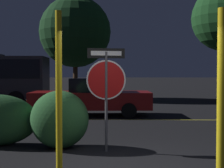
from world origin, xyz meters
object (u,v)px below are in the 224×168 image
at_px(yellow_pole_right, 222,96).
at_px(hedge_bush_2, 60,119).
at_px(stop_sign, 106,80).
at_px(passing_car_2, 92,97).
at_px(yellow_pole_left, 59,91).
at_px(tree_1, 75,32).

height_order(yellow_pole_right, hedge_bush_2, yellow_pole_right).
distance_m(stop_sign, passing_car_2, 6.08).
xyz_separation_m(yellow_pole_right, passing_car_2, (-2.84, 7.84, -0.63)).
bearing_deg(yellow_pole_left, stop_sign, 59.77).
relative_size(stop_sign, yellow_pole_right, 0.83).
distance_m(hedge_bush_2, passing_car_2, 5.67).
xyz_separation_m(yellow_pole_left, hedge_bush_2, (-0.32, 1.63, -0.76)).
bearing_deg(passing_car_2, tree_1, 10.61).
bearing_deg(yellow_pole_right, hedge_bush_2, 144.41).
xyz_separation_m(passing_car_2, tree_1, (-1.94, 8.34, 3.80)).
relative_size(stop_sign, yellow_pole_left, 0.80).
relative_size(yellow_pole_left, passing_car_2, 0.57).
height_order(yellow_pole_left, hedge_bush_2, yellow_pole_left).
bearing_deg(yellow_pole_right, yellow_pole_left, 168.69).
height_order(yellow_pole_right, passing_car_2, yellow_pole_right).
bearing_deg(hedge_bush_2, tree_1, 97.08).
bearing_deg(stop_sign, yellow_pole_right, -54.47).
height_order(stop_sign, passing_car_2, stop_sign).
xyz_separation_m(yellow_pole_left, tree_1, (-2.06, 15.64, 3.13)).
distance_m(stop_sign, hedge_bush_2, 1.47).
relative_size(yellow_pole_right, passing_car_2, 0.55).
distance_m(stop_sign, yellow_pole_left, 1.56).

